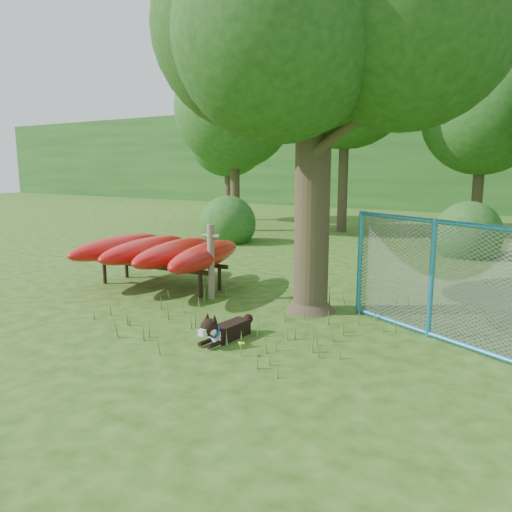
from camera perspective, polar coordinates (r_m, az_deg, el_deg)
The scene contains 14 objects.
ground at distance 7.47m, azimuth -6.41°, elevation -8.80°, with size 80.00×80.00×0.00m, color #22480E.
oak_tree at distance 8.66m, azimuth 6.86°, elevation 26.36°, with size 5.97×5.30×7.26m.
wooden_post at distance 9.17m, azimuth -5.17°, elevation -0.43°, with size 0.38×0.14×1.39m.
kayak_rack at distance 10.24m, azimuth -10.97°, elevation 0.58°, with size 3.44×3.06×0.97m.
husky_dog at distance 7.09m, azimuth -3.77°, elevation -8.41°, with size 0.30×1.05×0.47m.
fence_section at distance 7.49m, azimuth 19.41°, elevation -2.45°, with size 2.70×1.27×2.85m.
wildflower_clump at distance 6.54m, azimuth -1.71°, elevation -10.07°, with size 0.09×0.10×0.20m.
bg_tree_a at distance 19.07m, azimuth -2.49°, elevation 16.42°, with size 4.40×4.40×6.70m.
bg_tree_b at distance 19.24m, azimuth 10.26°, elevation 19.60°, with size 5.20×5.20×8.22m.
bg_tree_c at distance 18.74m, azimuth 24.56°, elevation 14.48°, with size 4.00×4.00×6.12m.
bg_tree_f at distance 22.89m, azimuth -3.21°, elevation 13.48°, with size 3.60×3.60×5.55m.
shrub_left at distance 16.24m, azimuth -3.20°, elevation 1.62°, with size 1.80×1.80×1.80m, color #1D4E19.
shrub_mid at distance 14.84m, azimuth 22.90°, elevation 0.00°, with size 1.80×1.80×1.80m, color #1D4E19.
wooded_hillside at distance 33.73m, azimuth 25.89°, elevation 10.20°, with size 80.00×12.00×6.00m, color #1D4E19.
Camera 1 is at (4.53, -5.42, 2.43)m, focal length 35.00 mm.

